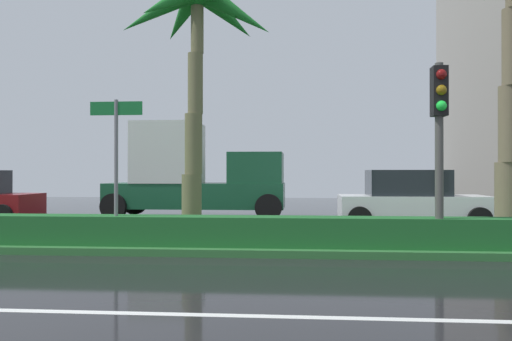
{
  "coord_description": "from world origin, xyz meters",
  "views": [
    {
      "loc": [
        2.6,
        -3.93,
        1.64
      ],
      "look_at": [
        1.44,
        9.93,
        1.7
      ],
      "focal_mm": 36.57,
      "sensor_mm": 36.0,
      "label": 1
    }
  ],
  "objects_px": {
    "traffic_signal_median_right": "(439,121)",
    "car_in_traffic_second": "(411,200)",
    "street_name_sign": "(116,151)",
    "palm_tree_centre_left": "(197,26)",
    "box_truck_lead": "(195,175)"
  },
  "relations": [
    {
      "from": "traffic_signal_median_right",
      "to": "car_in_traffic_second",
      "type": "relative_size",
      "value": 0.84
    },
    {
      "from": "car_in_traffic_second",
      "to": "traffic_signal_median_right",
      "type": "bearing_deg",
      "value": -96.27
    },
    {
      "from": "traffic_signal_median_right",
      "to": "street_name_sign",
      "type": "height_order",
      "value": "traffic_signal_median_right"
    },
    {
      "from": "street_name_sign",
      "to": "car_in_traffic_second",
      "type": "relative_size",
      "value": 0.7
    },
    {
      "from": "car_in_traffic_second",
      "to": "palm_tree_centre_left",
      "type": "bearing_deg",
      "value": -148.04
    },
    {
      "from": "palm_tree_centre_left",
      "to": "street_name_sign",
      "type": "relative_size",
      "value": 2.12
    },
    {
      "from": "palm_tree_centre_left",
      "to": "car_in_traffic_second",
      "type": "height_order",
      "value": "palm_tree_centre_left"
    },
    {
      "from": "traffic_signal_median_right",
      "to": "car_in_traffic_second",
      "type": "height_order",
      "value": "traffic_signal_median_right"
    },
    {
      "from": "street_name_sign",
      "to": "box_truck_lead",
      "type": "xyz_separation_m",
      "value": [
        -0.05,
        8.35,
        -0.53
      ]
    },
    {
      "from": "box_truck_lead",
      "to": "palm_tree_centre_left",
      "type": "bearing_deg",
      "value": -77.98
    },
    {
      "from": "palm_tree_centre_left",
      "to": "box_truck_lead",
      "type": "relative_size",
      "value": 0.99
    },
    {
      "from": "street_name_sign",
      "to": "box_truck_lead",
      "type": "bearing_deg",
      "value": 90.34
    },
    {
      "from": "palm_tree_centre_left",
      "to": "box_truck_lead",
      "type": "distance_m",
      "value": 7.59
    },
    {
      "from": "street_name_sign",
      "to": "box_truck_lead",
      "type": "height_order",
      "value": "box_truck_lead"
    },
    {
      "from": "palm_tree_centre_left",
      "to": "car_in_traffic_second",
      "type": "distance_m",
      "value": 8.03
    }
  ]
}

